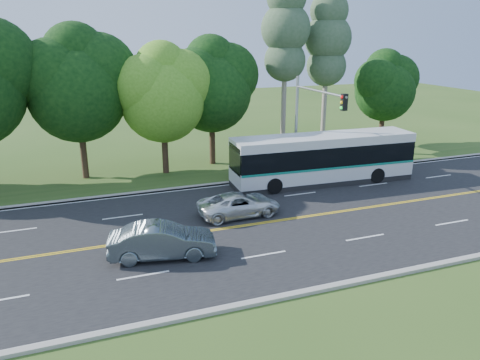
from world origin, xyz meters
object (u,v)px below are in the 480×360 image
object	(u,v)px
traffic_signal	(310,115)
sedan	(162,241)
transit_bus	(323,159)
suv	(239,204)

from	to	relation	value
traffic_signal	sedan	xyz separation A→B (m)	(-11.36, -7.49, -3.86)
traffic_signal	transit_bus	bearing A→B (deg)	-10.64
traffic_signal	suv	distance (m)	8.47
traffic_signal	suv	xyz separation A→B (m)	(-6.34, -3.92, -4.01)
transit_bus	suv	xyz separation A→B (m)	(-7.37, -3.73, -0.97)
sedan	suv	xyz separation A→B (m)	(5.02, 3.57, -0.15)
sedan	suv	size ratio (longest dim) A/B	1.04
transit_bus	sedan	size ratio (longest dim) A/B	2.63
transit_bus	suv	bearing A→B (deg)	-150.42
traffic_signal	sedan	size ratio (longest dim) A/B	1.47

